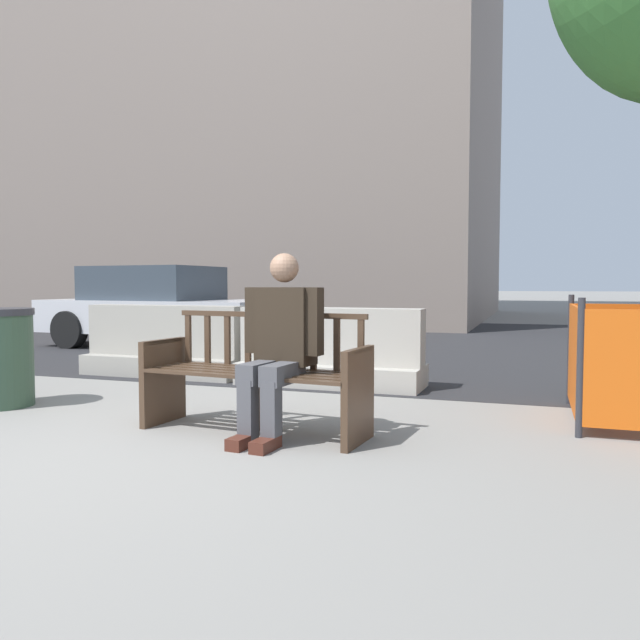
{
  "coord_description": "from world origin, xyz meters",
  "views": [
    {
      "loc": [
        2.6,
        -3.17,
        1.09
      ],
      "look_at": [
        0.66,
        2.45,
        0.75
      ],
      "focal_mm": 35.0,
      "sensor_mm": 36.0,
      "label": 1
    }
  ],
  "objects_px": {
    "car_sedan_mid": "(159,307)",
    "trash_bin": "(0,357)",
    "street_bench": "(255,379)",
    "jersey_barrier_centre": "(330,354)",
    "seated_person": "(279,341)",
    "jersey_barrier_left": "(166,347)"
  },
  "relations": [
    {
      "from": "seated_person",
      "to": "trash_bin",
      "type": "distance_m",
      "value": 2.82
    },
    {
      "from": "seated_person",
      "to": "car_sedan_mid",
      "type": "xyz_separation_m",
      "value": [
        -4.49,
        5.29,
        0.01
      ]
    },
    {
      "from": "car_sedan_mid",
      "to": "trash_bin",
      "type": "distance_m",
      "value": 5.35
    },
    {
      "from": "jersey_barrier_centre",
      "to": "jersey_barrier_left",
      "type": "height_order",
      "value": "same"
    },
    {
      "from": "street_bench",
      "to": "car_sedan_mid",
      "type": "height_order",
      "value": "car_sedan_mid"
    },
    {
      "from": "street_bench",
      "to": "trash_bin",
      "type": "xyz_separation_m",
      "value": [
        -2.57,
        0.15,
        0.05
      ]
    },
    {
      "from": "seated_person",
      "to": "car_sedan_mid",
      "type": "height_order",
      "value": "car_sedan_mid"
    },
    {
      "from": "seated_person",
      "to": "jersey_barrier_left",
      "type": "distance_m",
      "value": 3.43
    },
    {
      "from": "jersey_barrier_centre",
      "to": "trash_bin",
      "type": "xyz_separation_m",
      "value": [
        -2.45,
        -2.04,
        0.1
      ]
    },
    {
      "from": "jersey_barrier_left",
      "to": "car_sedan_mid",
      "type": "distance_m",
      "value": 3.59
    },
    {
      "from": "trash_bin",
      "to": "seated_person",
      "type": "bearing_deg",
      "value": -4.58
    },
    {
      "from": "seated_person",
      "to": "trash_bin",
      "type": "bearing_deg",
      "value": 175.42
    },
    {
      "from": "jersey_barrier_centre",
      "to": "trash_bin",
      "type": "relative_size",
      "value": 2.29
    },
    {
      "from": "trash_bin",
      "to": "jersey_barrier_centre",
      "type": "bearing_deg",
      "value": 39.78
    },
    {
      "from": "seated_person",
      "to": "trash_bin",
      "type": "height_order",
      "value": "seated_person"
    },
    {
      "from": "jersey_barrier_left",
      "to": "trash_bin",
      "type": "height_order",
      "value": "trash_bin"
    },
    {
      "from": "seated_person",
      "to": "jersey_barrier_centre",
      "type": "height_order",
      "value": "seated_person"
    },
    {
      "from": "street_bench",
      "to": "jersey_barrier_left",
      "type": "bearing_deg",
      "value": 134.52
    },
    {
      "from": "seated_person",
      "to": "jersey_barrier_centre",
      "type": "bearing_deg",
      "value": 98.94
    },
    {
      "from": "street_bench",
      "to": "seated_person",
      "type": "xyz_separation_m",
      "value": [
        0.23,
        -0.08,
        0.29
      ]
    },
    {
      "from": "street_bench",
      "to": "seated_person",
      "type": "height_order",
      "value": "seated_person"
    },
    {
      "from": "trash_bin",
      "to": "street_bench",
      "type": "bearing_deg",
      "value": -3.26
    }
  ]
}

